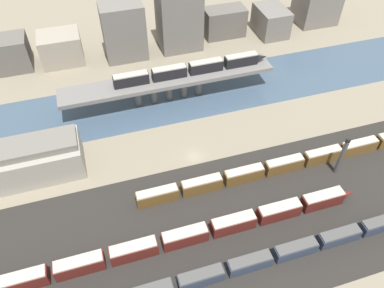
% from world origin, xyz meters
% --- Properties ---
extents(ground_plane, '(400.00, 400.00, 0.00)m').
position_xyz_m(ground_plane, '(0.00, 0.00, 0.00)').
color(ground_plane, gray).
extents(railbed_yard, '(280.00, 42.00, 0.01)m').
position_xyz_m(railbed_yard, '(0.00, -24.00, 0.00)').
color(railbed_yard, '#282623').
rests_on(railbed_yard, ground).
extents(river_water, '(320.00, 25.60, 0.01)m').
position_xyz_m(river_water, '(0.00, 27.79, 0.00)').
color(river_water, '#3D5166').
rests_on(river_water, ground).
extents(bridge, '(69.18, 9.21, 8.13)m').
position_xyz_m(bridge, '(0.00, 27.79, 6.80)').
color(bridge, slate).
rests_on(bridge, ground).
extents(train_on_bridge, '(51.42, 2.78, 3.84)m').
position_xyz_m(train_on_bridge, '(7.80, 27.79, 10.01)').
color(train_on_bridge, black).
rests_on(train_on_bridge, bridge).
extents(train_yard_near, '(91.82, 2.76, 3.58)m').
position_xyz_m(train_yard_near, '(-2.61, -35.32, 1.76)').
color(train_yard_near, '#2D384C').
rests_on(train_yard_near, ground).
extents(train_yard_mid, '(97.95, 3.07, 4.19)m').
position_xyz_m(train_yard_mid, '(-14.68, -25.12, 2.06)').
color(train_yard_mid, '#5B1E19').
rests_on(train_yard_mid, ground).
extents(train_yard_far, '(84.87, 2.69, 4.19)m').
position_xyz_m(train_yard_far, '(22.92, -11.98, 2.06)').
color(train_yard_far, brown).
rests_on(train_yard_far, ground).
extents(warehouse_building, '(27.17, 12.02, 11.11)m').
position_xyz_m(warehouse_building, '(-43.33, 6.83, 5.28)').
color(warehouse_building, '#9E998E').
rests_on(warehouse_building, ground).
extents(signal_tower, '(1.10, 1.10, 12.60)m').
position_xyz_m(signal_tower, '(35.30, -16.73, 6.06)').
color(signal_tower, '#4C4C51').
rests_on(signal_tower, ground).
extents(city_block_far_left, '(13.42, 10.90, 11.83)m').
position_xyz_m(city_block_far_left, '(-49.64, 61.58, 5.91)').
color(city_block_far_left, '#605B56').
rests_on(city_block_far_left, ground).
extents(city_block_left, '(14.70, 11.87, 11.06)m').
position_xyz_m(city_block_left, '(-31.99, 60.73, 5.53)').
color(city_block_left, gray).
rests_on(city_block_left, ground).
extents(city_block_center, '(15.07, 10.24, 20.68)m').
position_xyz_m(city_block_center, '(-8.89, 56.99, 10.34)').
color(city_block_center, slate).
rests_on(city_block_center, ground).
extents(city_block_right, '(15.56, 13.11, 23.71)m').
position_xyz_m(city_block_right, '(12.30, 58.61, 11.85)').
color(city_block_right, slate).
rests_on(city_block_right, ground).
extents(city_block_far_right, '(16.18, 8.88, 11.27)m').
position_xyz_m(city_block_far_right, '(31.81, 61.34, 5.64)').
color(city_block_far_right, '#605B56').
rests_on(city_block_far_right, ground).
extents(city_block_tall, '(11.13, 15.02, 10.64)m').
position_xyz_m(city_block_tall, '(50.37, 57.23, 5.32)').
color(city_block_tall, slate).
rests_on(city_block_tall, ground).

